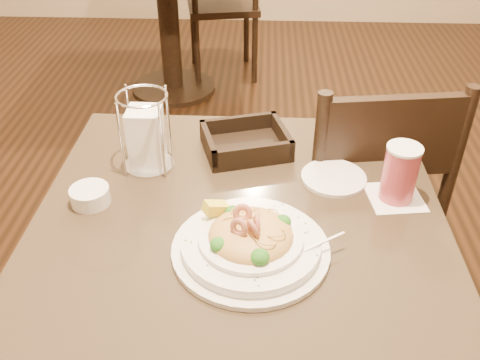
{
  "coord_description": "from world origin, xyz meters",
  "views": [
    {
      "loc": [
        0.04,
        -0.91,
        1.48
      ],
      "look_at": [
        0.0,
        0.02,
        0.82
      ],
      "focal_mm": 40.0,
      "sensor_mm": 36.0,
      "label": 1
    }
  ],
  "objects_px": {
    "dining_chair_far": "(223,0)",
    "pasta_bowl": "(251,241)",
    "background_table": "(168,9)",
    "napkin_caddy": "(146,136)",
    "main_table": "(240,289)",
    "dining_chair_near": "(361,202)",
    "butter_ramekin": "(90,196)",
    "bread_basket": "(246,143)",
    "drink_glass": "(400,174)",
    "side_plate": "(334,178)"
  },
  "relations": [
    {
      "from": "background_table",
      "to": "main_table",
      "type": "bearing_deg",
      "value": -76.49
    },
    {
      "from": "background_table",
      "to": "pasta_bowl",
      "type": "distance_m",
      "value": 2.35
    },
    {
      "from": "dining_chair_far",
      "to": "pasta_bowl",
      "type": "distance_m",
      "value": 2.52
    },
    {
      "from": "bread_basket",
      "to": "butter_ramekin",
      "type": "relative_size",
      "value": 2.83
    },
    {
      "from": "main_table",
      "to": "butter_ramekin",
      "type": "height_order",
      "value": "butter_ramekin"
    },
    {
      "from": "background_table",
      "to": "bread_basket",
      "type": "height_order",
      "value": "bread_basket"
    },
    {
      "from": "dining_chair_near",
      "to": "side_plate",
      "type": "xyz_separation_m",
      "value": [
        -0.13,
        -0.23,
        0.25
      ]
    },
    {
      "from": "dining_chair_far",
      "to": "napkin_caddy",
      "type": "height_order",
      "value": "napkin_caddy"
    },
    {
      "from": "drink_glass",
      "to": "napkin_caddy",
      "type": "relative_size",
      "value": 0.7
    },
    {
      "from": "dining_chair_near",
      "to": "napkin_caddy",
      "type": "bearing_deg",
      "value": 10.26
    },
    {
      "from": "dining_chair_far",
      "to": "pasta_bowl",
      "type": "bearing_deg",
      "value": 85.01
    },
    {
      "from": "main_table",
      "to": "background_table",
      "type": "distance_m",
      "value": 2.21
    },
    {
      "from": "drink_glass",
      "to": "bread_basket",
      "type": "relative_size",
      "value": 0.55
    },
    {
      "from": "pasta_bowl",
      "to": "napkin_caddy",
      "type": "distance_m",
      "value": 0.4
    },
    {
      "from": "dining_chair_far",
      "to": "drink_glass",
      "type": "bearing_deg",
      "value": 93.3
    },
    {
      "from": "main_table",
      "to": "butter_ramekin",
      "type": "distance_m",
      "value": 0.42
    },
    {
      "from": "pasta_bowl",
      "to": "dining_chair_near",
      "type": "bearing_deg",
      "value": 56.91
    },
    {
      "from": "main_table",
      "to": "background_table",
      "type": "height_order",
      "value": "same"
    },
    {
      "from": "dining_chair_far",
      "to": "pasta_bowl",
      "type": "height_order",
      "value": "dining_chair_far"
    },
    {
      "from": "main_table",
      "to": "drink_glass",
      "type": "distance_m",
      "value": 0.47
    },
    {
      "from": "main_table",
      "to": "dining_chair_near",
      "type": "distance_m",
      "value": 0.52
    },
    {
      "from": "pasta_bowl",
      "to": "drink_glass",
      "type": "bearing_deg",
      "value": 30.79
    },
    {
      "from": "dining_chair_far",
      "to": "bread_basket",
      "type": "xyz_separation_m",
      "value": [
        0.22,
        -2.11,
        0.26
      ]
    },
    {
      "from": "dining_chair_far",
      "to": "side_plate",
      "type": "xyz_separation_m",
      "value": [
        0.43,
        -2.24,
        0.25
      ]
    },
    {
      "from": "pasta_bowl",
      "to": "main_table",
      "type": "bearing_deg",
      "value": 103.28
    },
    {
      "from": "main_table",
      "to": "napkin_caddy",
      "type": "xyz_separation_m",
      "value": [
        -0.23,
        0.19,
        0.32
      ]
    },
    {
      "from": "dining_chair_far",
      "to": "butter_ramekin",
      "type": "bearing_deg",
      "value": 76.49
    },
    {
      "from": "pasta_bowl",
      "to": "side_plate",
      "type": "bearing_deg",
      "value": 53.78
    },
    {
      "from": "drink_glass",
      "to": "bread_basket",
      "type": "distance_m",
      "value": 0.4
    },
    {
      "from": "main_table",
      "to": "drink_glass",
      "type": "xyz_separation_m",
      "value": [
        0.35,
        0.08,
        0.3
      ]
    },
    {
      "from": "background_table",
      "to": "butter_ramekin",
      "type": "height_order",
      "value": "butter_ramekin"
    },
    {
      "from": "main_table",
      "to": "pasta_bowl",
      "type": "xyz_separation_m",
      "value": [
        0.03,
        -0.12,
        0.26
      ]
    },
    {
      "from": "main_table",
      "to": "background_table",
      "type": "relative_size",
      "value": 0.92
    },
    {
      "from": "background_table",
      "to": "napkin_caddy",
      "type": "height_order",
      "value": "napkin_caddy"
    },
    {
      "from": "dining_chair_near",
      "to": "butter_ramekin",
      "type": "relative_size",
      "value": 10.55
    },
    {
      "from": "pasta_bowl",
      "to": "side_plate",
      "type": "distance_m",
      "value": 0.33
    },
    {
      "from": "dining_chair_far",
      "to": "pasta_bowl",
      "type": "xyz_separation_m",
      "value": [
        0.24,
        -2.5,
        0.27
      ]
    },
    {
      "from": "butter_ramekin",
      "to": "drink_glass",
      "type": "bearing_deg",
      "value": 4.06
    },
    {
      "from": "pasta_bowl",
      "to": "drink_glass",
      "type": "xyz_separation_m",
      "value": [
        0.32,
        0.19,
        0.04
      ]
    },
    {
      "from": "bread_basket",
      "to": "dining_chair_near",
      "type": "bearing_deg",
      "value": 17.76
    },
    {
      "from": "background_table",
      "to": "bread_basket",
      "type": "bearing_deg",
      "value": -74.56
    },
    {
      "from": "drink_glass",
      "to": "napkin_caddy",
      "type": "xyz_separation_m",
      "value": [
        -0.59,
        0.11,
        0.02
      ]
    },
    {
      "from": "side_plate",
      "to": "background_table",
      "type": "bearing_deg",
      "value": 110.14
    },
    {
      "from": "butter_ramekin",
      "to": "dining_chair_far",
      "type": "bearing_deg",
      "value": 87.01
    },
    {
      "from": "dining_chair_far",
      "to": "bread_basket",
      "type": "distance_m",
      "value": 2.14
    },
    {
      "from": "pasta_bowl",
      "to": "bread_basket",
      "type": "distance_m",
      "value": 0.38
    },
    {
      "from": "drink_glass",
      "to": "napkin_caddy",
      "type": "bearing_deg",
      "value": 169.55
    },
    {
      "from": "main_table",
      "to": "dining_chair_far",
      "type": "distance_m",
      "value": 2.39
    },
    {
      "from": "drink_glass",
      "to": "butter_ramekin",
      "type": "xyz_separation_m",
      "value": [
        -0.69,
        -0.05,
        -0.05
      ]
    },
    {
      "from": "main_table",
      "to": "pasta_bowl",
      "type": "distance_m",
      "value": 0.29
    }
  ]
}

